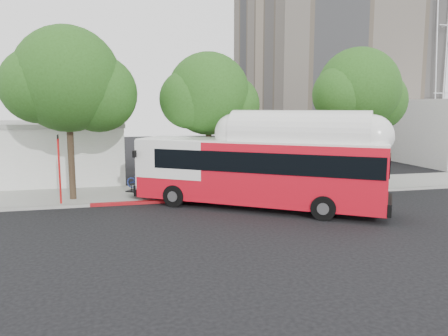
% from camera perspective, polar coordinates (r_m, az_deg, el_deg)
% --- Properties ---
extents(ground, '(120.00, 120.00, 0.00)m').
position_cam_1_polar(ground, '(21.88, 3.87, -6.14)').
color(ground, black).
rests_on(ground, ground).
extents(sidewalk, '(60.00, 5.00, 0.15)m').
position_cam_1_polar(sidewalk, '(27.98, -0.20, -2.84)').
color(sidewalk, gray).
rests_on(sidewalk, ground).
extents(curb_strip, '(60.00, 0.30, 0.15)m').
position_cam_1_polar(curb_strip, '(25.51, 1.19, -3.91)').
color(curb_strip, gray).
rests_on(curb_strip, ground).
extents(red_curb_segment, '(10.00, 0.32, 0.16)m').
position_cam_1_polar(red_curb_segment, '(24.91, -5.50, -4.23)').
color(red_curb_segment, maroon).
rests_on(red_curb_segment, ground).
extents(street_tree_left, '(6.67, 5.80, 9.74)m').
position_cam_1_polar(street_tree_left, '(25.86, -18.68, 10.39)').
color(street_tree_left, '#2D2116').
rests_on(street_tree_left, ground).
extents(street_tree_mid, '(5.75, 5.00, 8.62)m').
position_cam_1_polar(street_tree_mid, '(26.92, -1.22, 9.21)').
color(street_tree_mid, '#2D2116').
rests_on(street_tree_mid, ground).
extents(street_tree_right, '(6.21, 5.40, 9.18)m').
position_cam_1_polar(street_tree_right, '(30.56, 17.80, 9.34)').
color(street_tree_right, '#2D2116').
rests_on(street_tree_right, ground).
extents(apartment_tower, '(18.00, 18.00, 37.00)m').
position_cam_1_polar(apartment_tower, '(55.45, 13.59, 20.59)').
color(apartment_tower, gray).
rests_on(apartment_tower, ground).
extents(low_commercial_bldg, '(16.20, 10.20, 4.25)m').
position_cam_1_polar(low_commercial_bldg, '(35.14, -26.17, 1.98)').
color(low_commercial_bldg, silver).
rests_on(low_commercial_bldg, ground).
extents(transit_bus, '(12.88, 10.00, 4.15)m').
position_cam_1_polar(transit_bus, '(22.98, 4.57, -0.54)').
color(transit_bus, red).
rests_on(transit_bus, ground).
extents(signal_pole, '(0.11, 0.37, 3.88)m').
position_cam_1_polar(signal_pole, '(24.98, -20.70, -0.23)').
color(signal_pole, red).
rests_on(signal_pole, ground).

